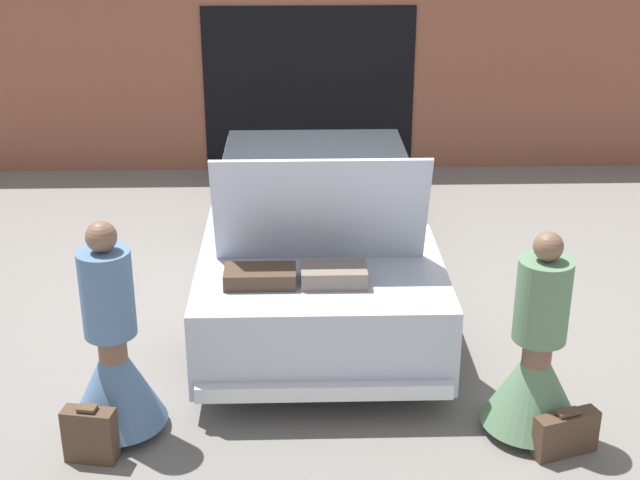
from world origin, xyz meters
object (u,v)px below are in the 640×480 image
(suitcase_beside_right_person, at_px, (566,434))
(car, at_px, (316,228))
(person_right, at_px, (536,365))
(suitcase_beside_left_person, at_px, (90,435))
(person_left, at_px, (114,361))

(suitcase_beside_right_person, bearing_deg, car, 120.82)
(person_right, height_order, suitcase_beside_right_person, person_right)
(suitcase_beside_left_person, height_order, suitcase_beside_right_person, suitcase_beside_left_person)
(person_left, relative_size, person_right, 1.05)
(person_left, distance_m, suitcase_beside_left_person, 0.54)
(person_right, bearing_deg, suitcase_beside_left_person, 91.82)
(suitcase_beside_right_person, bearing_deg, person_left, 173.03)
(suitcase_beside_right_person, bearing_deg, suitcase_beside_left_person, 179.53)
(person_right, distance_m, suitcase_beside_right_person, 0.51)
(car, height_order, suitcase_beside_left_person, car)
(person_right, bearing_deg, person_left, 85.15)
(suitcase_beside_left_person, bearing_deg, suitcase_beside_right_person, -0.47)
(car, xyz_separation_m, suitcase_beside_left_person, (-1.63, -2.79, -0.40))
(car, height_order, person_right, car)
(person_left, xyz_separation_m, person_right, (3.01, -0.10, -0.03))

